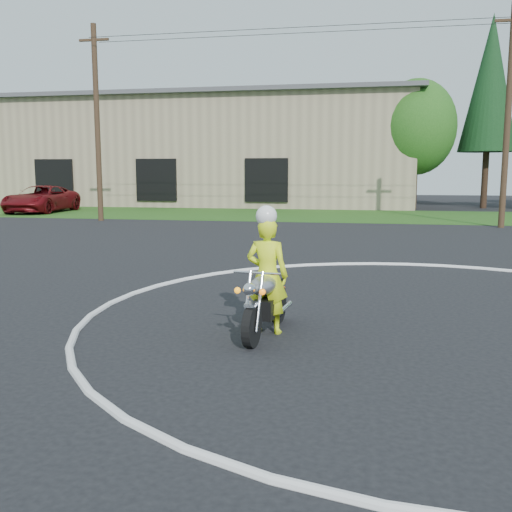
# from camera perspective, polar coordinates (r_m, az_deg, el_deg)

# --- Properties ---
(ground) EXTENTS (120.00, 120.00, 0.00)m
(ground) POSITION_cam_1_polar(r_m,az_deg,el_deg) (7.60, 19.36, -11.73)
(ground) COLOR black
(ground) RESTS_ON ground
(grass_strip) EXTENTS (120.00, 10.00, 0.02)m
(grass_strip) POSITION_cam_1_polar(r_m,az_deg,el_deg) (34.18, 12.93, 3.91)
(grass_strip) COLOR #1E4714
(grass_strip) RESTS_ON ground
(primary_motorcycle) EXTENTS (0.73, 2.09, 1.10)m
(primary_motorcycle) POSITION_cam_1_polar(r_m,az_deg,el_deg) (8.99, 0.95, -4.58)
(primary_motorcycle) COLOR black
(primary_motorcycle) RESTS_ON ground
(rider_primary_grp) EXTENTS (0.72, 0.52, 2.04)m
(rider_primary_grp) POSITION_cam_1_polar(r_m,az_deg,el_deg) (9.03, 1.12, -1.60)
(rider_primary_grp) COLOR #E6FF1A
(rider_primary_grp) RESTS_ON ground
(pickup_grp) EXTENTS (3.21, 6.29, 1.70)m
(pickup_grp) POSITION_cam_1_polar(r_m,az_deg,el_deg) (38.97, -20.67, 5.35)
(pickup_grp) COLOR #620B10
(pickup_grp) RESTS_ON ground
(warehouse) EXTENTS (41.00, 17.00, 8.30)m
(warehouse) POSITION_cam_1_polar(r_m,az_deg,el_deg) (50.02, -8.82, 10.14)
(warehouse) COLOR tan
(warehouse) RESTS_ON ground
(utility_poles) EXTENTS (41.60, 1.12, 10.00)m
(utility_poles) POSITION_cam_1_polar(r_m,az_deg,el_deg) (28.85, 23.90, 12.95)
(utility_poles) COLOR #473321
(utility_poles) RESTS_ON ground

